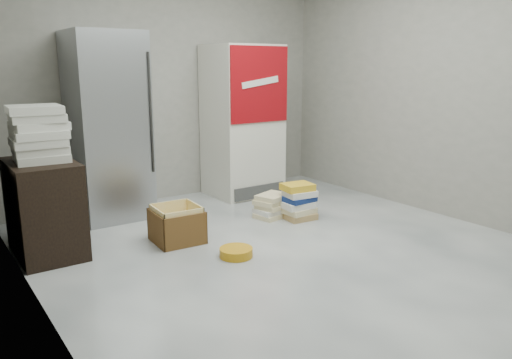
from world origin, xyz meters
The scene contains 10 objects.
ground centered at (0.00, 0.00, 0.00)m, with size 5.00×5.00×0.00m, color silver.
room_shell centered at (0.00, 0.00, 1.80)m, with size 4.04×5.04×2.82m.
steel_fridge centered at (-0.90, 2.13, 0.95)m, with size 0.70×0.72×1.90m.
coke_cooler centered at (0.75, 2.12, 0.90)m, with size 0.80×0.73×1.80m.
wood_shelf centered at (-1.73, 1.40, 0.40)m, with size 0.50×0.80×0.80m, color black.
supply_box_stack centered at (-1.72, 1.40, 1.03)m, with size 0.45×0.44×0.45m.
phonebook_stack_main centered at (0.64, 0.91, 0.19)m, with size 0.35×0.30×0.38m.
phonebook_stack_side centered at (0.45, 1.13, 0.12)m, with size 0.40×0.34×0.24m.
cardboard_box centered at (-0.70, 1.03, 0.14)m, with size 0.44×0.44×0.34m.
bucket_lid centered at (-0.46, 0.41, 0.04)m, with size 0.28×0.28×0.07m, color orange.
Camera 1 is at (-2.58, -2.91, 1.58)m, focal length 35.00 mm.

